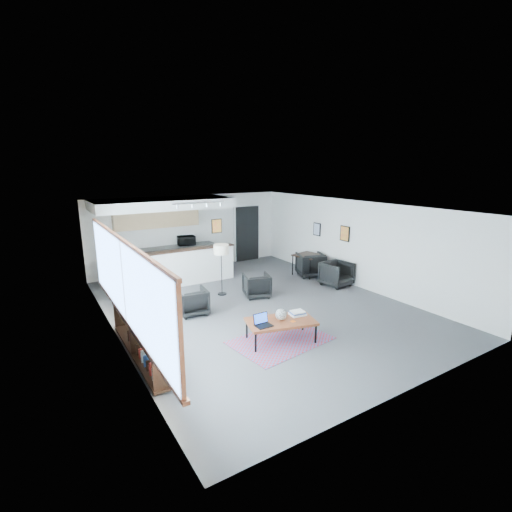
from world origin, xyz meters
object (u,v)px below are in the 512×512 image
coffee_table (281,322)px  armchair_left (193,300)px  book_stack (297,313)px  floor_lamp (221,251)px  ceramic_pot (281,314)px  armchair_right (257,284)px  laptop (262,322)px  dining_table (308,257)px  microwave (186,240)px  dining_chair_far (310,265)px  dining_chair_near (337,275)px

coffee_table → armchair_left: (-1.00, 2.35, -0.07)m
book_stack → floor_lamp: 3.31m
ceramic_pot → armchair_right: size_ratio=0.34×
book_stack → ceramic_pot: bearing=-177.4°
armchair_left → floor_lamp: 1.81m
laptop → armchair_left: bearing=102.5°
coffee_table → dining_table: bearing=58.7°
book_stack → coffee_table: bearing=-174.7°
book_stack → floor_lamp: (-0.21, 3.21, 0.77)m
coffee_table → ceramic_pot: size_ratio=6.48×
microwave → ceramic_pot: bearing=-86.8°
book_stack → dining_table: (3.15, 3.43, 0.13)m
armchair_right → coffee_table: bearing=86.2°
dining_chair_far → microwave: bearing=-18.2°
book_stack → dining_chair_near: size_ratio=0.51×
dining_chair_near → book_stack: bearing=-152.8°
armchair_left → microwave: size_ratio=1.24×
book_stack → dining_chair_far: bearing=46.5°
dining_table → dining_chair_near: bearing=-90.0°
coffee_table → dining_chair_far: dining_chair_far is taller
floor_lamp → microwave: 2.84m
book_stack → microwave: size_ratio=0.63×
dining_chair_far → microwave: size_ratio=1.27×
armchair_left → dining_table: bearing=-159.9°
armchair_right → floor_lamp: size_ratio=0.49×
laptop → armchair_right: (1.48, 2.58, -0.17)m
coffee_table → dining_chair_far: (3.62, 3.36, -0.06)m
armchair_left → book_stack: bearing=129.0°
book_stack → dining_chair_near: 3.78m
armchair_right → book_stack: bearing=95.5°
laptop → dining_chair_far: dining_chair_far is taller
dining_chair_far → microwave: (-3.28, 2.73, 0.76)m
ceramic_pot → dining_table: bearing=43.8°
coffee_table → floor_lamp: bearing=100.2°
floor_lamp → armchair_right: bearing=-41.7°
laptop → floor_lamp: 3.41m
ceramic_pot → floor_lamp: bearing=85.6°
book_stack → armchair_left: size_ratio=0.51×
microwave → armchair_left: bearing=-103.5°
ceramic_pot → armchair_right: bearing=68.7°
dining_table → dining_chair_far: dining_chair_far is taller
dining_chair_near → dining_chair_far: (0.00, 1.24, 0.01)m
laptop → ceramic_pot: size_ratio=1.39×
book_stack → armchair_left: (-1.47, 2.30, -0.15)m
ceramic_pot → book_stack: (0.45, 0.02, -0.07)m
dining_table → dining_chair_near: 1.38m
ceramic_pot → dining_table: (3.60, 3.45, 0.06)m
dining_chair_far → armchair_right: bearing=38.3°
laptop → dining_chair_far: (4.08, 3.36, -0.16)m
ceramic_pot → dining_table: size_ratio=0.24×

